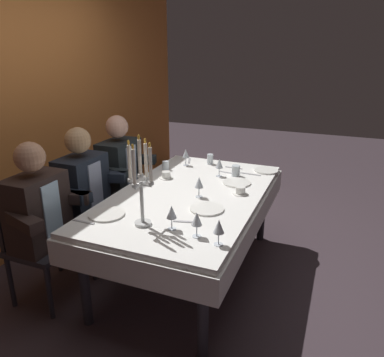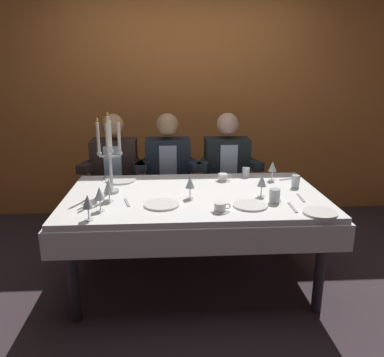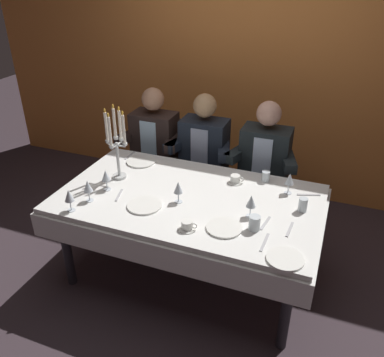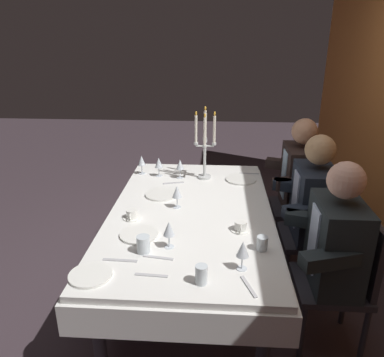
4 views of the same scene
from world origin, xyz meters
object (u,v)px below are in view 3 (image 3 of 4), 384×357
(wine_glass_1, at_px, (290,179))
(wine_glass_2, at_px, (88,187))
(candelabra, at_px, (116,144))
(water_tumbler_1, at_px, (266,176))
(wine_glass_3, at_px, (178,188))
(dinner_plate_3, at_px, (141,161))
(seated_diner_0, at_px, (155,139))
(dining_table, at_px, (189,210))
(seated_diner_2, at_px, (265,156))
(seated_diner_1, at_px, (204,147))
(wine_glass_4, at_px, (69,196))
(water_tumbler_0, at_px, (254,223))
(coffee_cup_0, at_px, (187,225))
(wine_glass_0, at_px, (251,202))
(wine_glass_5, at_px, (106,176))
(coffee_cup_1, at_px, (235,179))
(dinner_plate_2, at_px, (144,205))
(dinner_plate_0, at_px, (285,259))
(water_tumbler_2, at_px, (303,205))

(wine_glass_1, distance_m, wine_glass_2, 1.45)
(candelabra, height_order, water_tumbler_1, candelabra)
(wine_glass_3, xyz_separation_m, water_tumbler_1, (0.51, 0.53, -0.08))
(dinner_plate_3, height_order, seated_diner_0, seated_diner_0)
(dining_table, bearing_deg, seated_diner_2, 67.13)
(seated_diner_1, bearing_deg, wine_glass_4, -109.96)
(wine_glass_4, bearing_deg, water_tumbler_0, 11.12)
(wine_glass_3, distance_m, coffee_cup_0, 0.35)
(wine_glass_0, relative_size, seated_diner_1, 0.13)
(coffee_cup_0, distance_m, seated_diner_1, 1.31)
(wine_glass_5, bearing_deg, wine_glass_1, 19.12)
(coffee_cup_1, height_order, seated_diner_0, seated_diner_0)
(dining_table, height_order, dinner_plate_2, dinner_plate_2)
(wine_glass_0, relative_size, wine_glass_3, 1.00)
(wine_glass_1, distance_m, seated_diner_0, 1.49)
(coffee_cup_0, bearing_deg, wine_glass_5, 161.71)
(dinner_plate_0, height_order, dinner_plate_2, same)
(dining_table, relative_size, seated_diner_2, 1.56)
(dinner_plate_3, bearing_deg, dinner_plate_0, -31.21)
(dinner_plate_2, distance_m, wine_glass_4, 0.51)
(seated_diner_1, bearing_deg, wine_glass_0, -55.19)
(water_tumbler_1, bearing_deg, wine_glass_4, -142.05)
(wine_glass_0, height_order, water_tumbler_2, wine_glass_0)
(dinner_plate_0, height_order, seated_diner_0, seated_diner_0)
(dinner_plate_2, bearing_deg, candelabra, 140.89)
(seated_diner_2, bearing_deg, wine_glass_5, -134.04)
(candelabra, relative_size, seated_diner_2, 0.49)
(wine_glass_0, bearing_deg, dining_table, 169.42)
(dinner_plate_3, bearing_deg, wine_glass_4, -96.64)
(dinner_plate_2, height_order, wine_glass_0, wine_glass_0)
(dining_table, bearing_deg, dinner_plate_0, -30.16)
(seated_diner_2, bearing_deg, wine_glass_1, -62.68)
(wine_glass_3, bearing_deg, candelabra, 163.67)
(wine_glass_1, xyz_separation_m, water_tumbler_0, (-0.13, -0.54, -0.07))
(dinner_plate_0, bearing_deg, dinner_plate_2, 167.97)
(wine_glass_2, height_order, seated_diner_1, seated_diner_1)
(seated_diner_1, bearing_deg, wine_glass_1, -33.52)
(candelabra, height_order, water_tumbler_2, candelabra)
(water_tumbler_0, bearing_deg, dining_table, 157.29)
(water_tumbler_1, bearing_deg, coffee_cup_1, -153.03)
(water_tumbler_1, bearing_deg, dinner_plate_0, -70.92)
(candelabra, height_order, seated_diner_1, candelabra)
(water_tumbler_1, bearing_deg, dining_table, -137.36)
(dinner_plate_2, bearing_deg, water_tumbler_2, 18.22)
(dinner_plate_2, bearing_deg, seated_diner_0, 112.43)
(dinner_plate_3, xyz_separation_m, wine_glass_4, (-0.10, -0.85, 0.11))
(coffee_cup_1, bearing_deg, dinner_plate_0, -56.25)
(wine_glass_2, height_order, coffee_cup_1, wine_glass_2)
(dining_table, xyz_separation_m, dinner_plate_3, (-0.59, 0.38, 0.13))
(wine_glass_5, height_order, water_tumbler_1, wine_glass_5)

